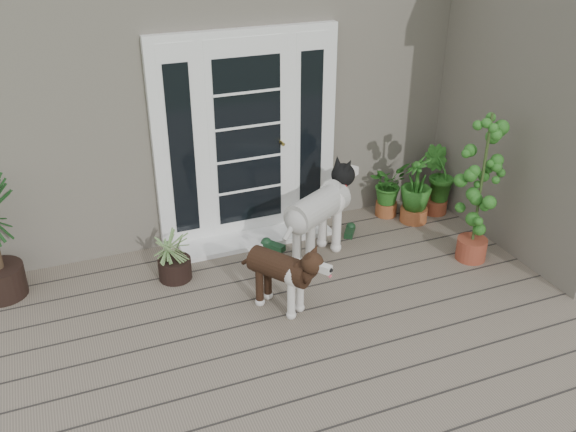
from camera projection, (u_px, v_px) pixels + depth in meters
name	position (u px, v px, depth m)	size (l,w,h in m)	color
deck	(362.00, 355.00, 5.09)	(6.20, 4.60, 0.12)	#6B5B4C
house_main	(209.00, 56.00, 7.90)	(7.40, 4.00, 3.10)	#665E54
house_wing	(576.00, 99.00, 6.26)	(1.60, 2.40, 3.10)	#665E54
door_unit	(247.00, 138.00, 6.31)	(1.90, 0.14, 2.15)	white
door_step	(256.00, 238.00, 6.63)	(1.60, 0.40, 0.05)	white
brindle_dog	(280.00, 278.00, 5.43)	(0.32, 0.74, 0.62)	#351F13
white_dog	(318.00, 221.00, 6.17)	(0.41, 0.96, 0.80)	white
spider_plant	(173.00, 253.00, 5.86)	(0.52, 0.52, 0.55)	#829F62
herb_a	(387.00, 193.00, 7.03)	(0.43, 0.43, 0.54)	#185618
herb_b	(437.00, 189.00, 7.08)	(0.38, 0.38, 0.57)	#1C6523
herb_c	(415.00, 195.00, 6.88)	(0.40, 0.40, 0.63)	#1D661D
sapling	(481.00, 187.00, 5.95)	(0.46, 0.46, 1.57)	#185418
clog_left	(273.00, 245.00, 6.45)	(0.13, 0.29, 0.09)	#14341C
clog_right	(350.00, 231.00, 6.73)	(0.12, 0.26, 0.08)	black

